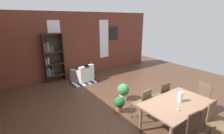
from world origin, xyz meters
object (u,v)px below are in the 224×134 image
vase_on_table (180,97)px  dining_chair_head_right (201,98)px  dining_chair_far_right (162,96)px  dining_chair_far_left (143,103)px  bookshelf_tall (52,57)px  potted_plant_corner (119,103)px  dining_chair_near_right (215,120)px  armchair_white (83,74)px  potted_plant_by_shelf (123,91)px  dining_chair_near_left (197,134)px  dining_table (176,105)px

vase_on_table → dining_chair_head_right: (1.16, 0.00, -0.37)m
dining_chair_head_right → dining_chair_far_right: bearing=139.0°
dining_chair_far_left → bookshelf_tall: size_ratio=0.44×
dining_chair_far_right → dining_chair_head_right: same height
dining_chair_far_left → potted_plant_corner: bearing=112.6°
vase_on_table → dining_chair_far_left: size_ratio=0.27×
vase_on_table → dining_chair_near_right: size_ratio=0.27×
armchair_white → potted_plant_by_shelf: bearing=-82.0°
bookshelf_tall → dining_chair_head_right: bearing=-61.6°
vase_on_table → dining_chair_far_right: 0.89m
dining_chair_near_right → dining_chair_head_right: (0.87, 0.76, 0.00)m
dining_chair_far_right → dining_chair_head_right: 1.16m
dining_chair_near_left → bookshelf_tall: size_ratio=0.44×
vase_on_table → dining_chair_near_left: (-0.53, -0.76, -0.37)m
potted_plant_by_shelf → dining_chair_far_right: bearing=-68.4°
bookshelf_tall → potted_plant_corner: size_ratio=4.37×
dining_chair_head_right → potted_plant_corner: 2.47m
vase_on_table → potted_plant_corner: bearing=119.2°
dining_chair_near_left → armchair_white: bearing=90.5°
dining_table → potted_plant_corner: bearing=115.4°
dining_chair_far_right → potted_plant_corner: 1.32m
dining_chair_far_right → armchair_white: size_ratio=0.97×
armchair_white → dining_table: bearing=-84.4°
dining_chair_far_left → bookshelf_tall: (-1.17, 4.52, 0.60)m
dining_chair_far_right → armchair_white: 3.92m
dining_table → dining_chair_far_right: 0.88m
dining_chair_head_right → potted_plant_corner: dining_chair_head_right is taller
vase_on_table → dining_table: bearing=180.0°
dining_chair_near_left → dining_chair_far_left: 1.53m
vase_on_table → dining_chair_far_right: (0.28, 0.76, -0.37)m
dining_chair_head_right → dining_chair_far_left: bearing=155.7°
dining_chair_far_left → dining_chair_head_right: bearing=-24.3°
dining_chair_far_left → potted_plant_by_shelf: (0.31, 1.25, -0.18)m
dining_chair_far_left → potted_plant_corner: size_ratio=1.91×
potted_plant_corner → dining_chair_near_left: bearing=-82.6°
dining_table → bookshelf_tall: (-1.58, 5.28, 0.43)m
dining_chair_head_right → bookshelf_tall: size_ratio=0.44×
dining_chair_far_left → bookshelf_tall: bearing=104.6°
dining_chair_head_right → bookshelf_tall: bearing=118.4°
dining_chair_far_right → dining_chair_head_right: bearing=-41.0°
dining_chair_far_left → dining_chair_near_left: bearing=-90.0°
dining_chair_far_right → potted_plant_by_shelf: 1.36m
dining_table → vase_on_table: size_ratio=7.04×
dining_chair_near_left → potted_plant_by_shelf: 2.80m
dining_chair_near_left → dining_chair_far_right: (0.81, 1.53, 0.00)m
dining_table → potted_plant_by_shelf: 2.04m
dining_chair_head_right → potted_plant_by_shelf: (-1.37, 2.01, -0.18)m
dining_table → dining_chair_near_left: bearing=-117.8°
dining_chair_near_left → dining_chair_head_right: 1.85m
dining_table → potted_plant_by_shelf: (-0.09, 2.01, -0.34)m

